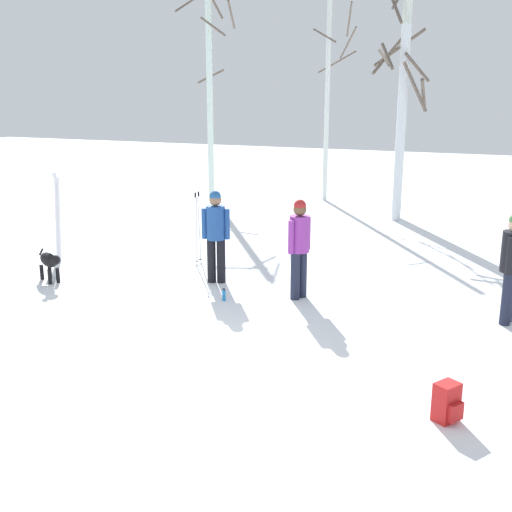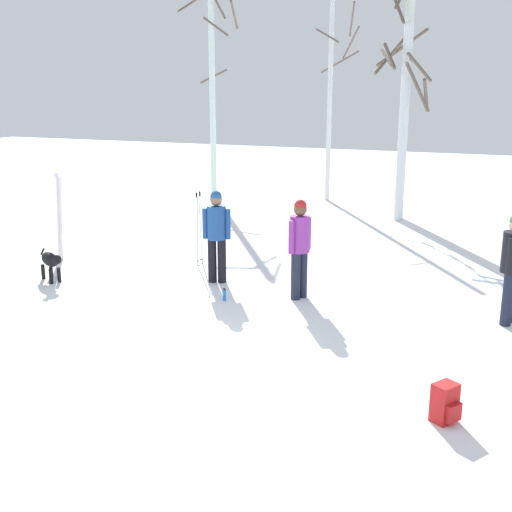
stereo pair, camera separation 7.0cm
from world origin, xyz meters
name	(u,v)px [view 2 (the right image)]	position (x,y,z in m)	size (l,w,h in m)	color
ground_plane	(135,372)	(0.00, 0.00, 0.00)	(60.00, 60.00, 0.00)	white
person_0	(300,243)	(0.97, 3.60, 0.98)	(0.34, 0.49, 1.72)	#1E2338
person_1	(217,231)	(-0.73, 3.89, 0.98)	(0.50, 0.34, 1.72)	black
person_2	(512,262)	(4.31, 3.68, 0.98)	(0.34, 0.51, 1.72)	#1E2338
dog	(51,261)	(-3.61, 2.75, 0.39)	(0.81, 0.49, 0.57)	black
ski_pair_planted_0	(59,217)	(-4.43, 4.05, 0.92)	(0.24, 0.03, 1.85)	white
ski_poles_0	(199,226)	(-1.64, 4.91, 0.79)	(0.07, 0.24, 1.49)	#B2B2BC
backpack_1	(445,403)	(3.80, 0.24, 0.21)	(0.34, 0.33, 0.44)	red
water_bottle_0	(224,295)	(-0.15, 2.98, 0.10)	(0.06, 0.06, 0.22)	#1E72BF
birch_tree_0	(213,90)	(-4.96, 12.30, 3.43)	(1.86, 1.51, 6.51)	silver
birch_tree_1	(331,90)	(-1.38, 13.23, 3.42)	(1.43, 1.30, 6.57)	silver
birch_tree_2	(405,87)	(1.22, 11.23, 3.50)	(1.43, 1.16, 7.06)	silver
birch_tree_3	(404,117)	(1.29, 10.92, 2.74)	(1.54, 1.58, 5.05)	silver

